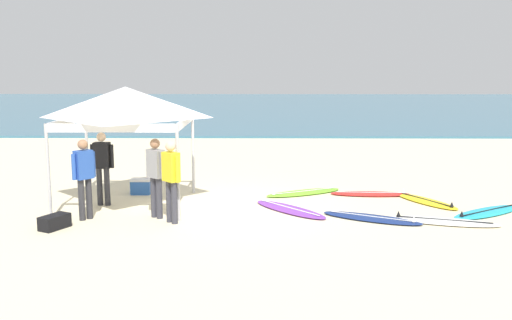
{
  "coord_description": "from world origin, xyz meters",
  "views": [
    {
      "loc": [
        0.72,
        -12.83,
        3.26
      ],
      "look_at": [
        0.59,
        0.74,
        1.0
      ],
      "focal_mm": 40.63,
      "sensor_mm": 36.0,
      "label": 1
    }
  ],
  "objects_px": {
    "surfboard_purple": "(290,209)",
    "person_blue": "(84,174)",
    "gear_bag_near_tent": "(55,222)",
    "surfboard_navy": "(372,218)",
    "person_yellow": "(171,176)",
    "surfboard_lime": "(303,192)",
    "surfboard_white": "(443,221)",
    "surfboard_yellow": "(427,201)",
    "surfboard_cyan": "(487,212)",
    "cooler_box": "(141,186)",
    "canopy_tent": "(126,103)",
    "person_black": "(102,163)",
    "person_grey": "(156,172)",
    "surfboard_red": "(371,194)"
  },
  "relations": [
    {
      "from": "surfboard_purple",
      "to": "person_blue",
      "type": "bearing_deg",
      "value": -169.92
    },
    {
      "from": "gear_bag_near_tent",
      "to": "surfboard_purple",
      "type": "bearing_deg",
      "value": 17.29
    },
    {
      "from": "surfboard_purple",
      "to": "surfboard_navy",
      "type": "bearing_deg",
      "value": -23.22
    },
    {
      "from": "surfboard_purple",
      "to": "person_yellow",
      "type": "bearing_deg",
      "value": -157.78
    },
    {
      "from": "surfboard_lime",
      "to": "surfboard_white",
      "type": "distance_m",
      "value": 3.82
    },
    {
      "from": "surfboard_yellow",
      "to": "surfboard_white",
      "type": "bearing_deg",
      "value": -94.77
    },
    {
      "from": "surfboard_purple",
      "to": "surfboard_navy",
      "type": "relative_size",
      "value": 0.93
    },
    {
      "from": "surfboard_cyan",
      "to": "cooler_box",
      "type": "bearing_deg",
      "value": 166.83
    },
    {
      "from": "surfboard_navy",
      "to": "canopy_tent",
      "type": "bearing_deg",
      "value": 167.44
    },
    {
      "from": "surfboard_purple",
      "to": "person_black",
      "type": "height_order",
      "value": "person_black"
    },
    {
      "from": "person_black",
      "to": "person_yellow",
      "type": "bearing_deg",
      "value": -39.3
    },
    {
      "from": "surfboard_purple",
      "to": "person_grey",
      "type": "relative_size",
      "value": 1.18
    },
    {
      "from": "surfboard_white",
      "to": "surfboard_red",
      "type": "height_order",
      "value": "same"
    },
    {
      "from": "surfboard_purple",
      "to": "person_blue",
      "type": "distance_m",
      "value": 4.52
    },
    {
      "from": "surfboard_red",
      "to": "surfboard_navy",
      "type": "distance_m",
      "value": 2.36
    },
    {
      "from": "surfboard_red",
      "to": "surfboard_cyan",
      "type": "xyz_separation_m",
      "value": [
        2.23,
        -1.79,
        -0.0
      ]
    },
    {
      "from": "person_yellow",
      "to": "person_blue",
      "type": "bearing_deg",
      "value": 172.61
    },
    {
      "from": "surfboard_purple",
      "to": "surfboard_red",
      "type": "height_order",
      "value": "same"
    },
    {
      "from": "surfboard_white",
      "to": "cooler_box",
      "type": "relative_size",
      "value": 4.65
    },
    {
      "from": "surfboard_navy",
      "to": "person_blue",
      "type": "bearing_deg",
      "value": -179.64
    },
    {
      "from": "surfboard_white",
      "to": "surfboard_cyan",
      "type": "relative_size",
      "value": 1.1
    },
    {
      "from": "person_black",
      "to": "cooler_box",
      "type": "bearing_deg",
      "value": 62.6
    },
    {
      "from": "surfboard_navy",
      "to": "person_grey",
      "type": "bearing_deg",
      "value": 178.61
    },
    {
      "from": "canopy_tent",
      "to": "surfboard_cyan",
      "type": "relative_size",
      "value": 1.33
    },
    {
      "from": "canopy_tent",
      "to": "person_yellow",
      "type": "relative_size",
      "value": 1.65
    },
    {
      "from": "canopy_tent",
      "to": "surfboard_purple",
      "type": "distance_m",
      "value": 4.42
    },
    {
      "from": "person_blue",
      "to": "surfboard_red",
      "type": "bearing_deg",
      "value": 20.05
    },
    {
      "from": "surfboard_navy",
      "to": "person_blue",
      "type": "xyz_separation_m",
      "value": [
        -6.06,
        -0.04,
        0.95
      ]
    },
    {
      "from": "canopy_tent",
      "to": "surfboard_purple",
      "type": "xyz_separation_m",
      "value": [
        3.71,
        -0.47,
        -2.35
      ]
    },
    {
      "from": "person_yellow",
      "to": "surfboard_yellow",
      "type": "bearing_deg",
      "value": 17.43
    },
    {
      "from": "surfboard_yellow",
      "to": "person_black",
      "type": "height_order",
      "value": "person_black"
    },
    {
      "from": "gear_bag_near_tent",
      "to": "person_grey",
      "type": "bearing_deg",
      "value": 24.4
    },
    {
      "from": "surfboard_white",
      "to": "surfboard_navy",
      "type": "height_order",
      "value": "same"
    },
    {
      "from": "surfboard_purple",
      "to": "surfboard_lime",
      "type": "relative_size",
      "value": 0.95
    },
    {
      "from": "person_black",
      "to": "surfboard_red",
      "type": "bearing_deg",
      "value": 9.81
    },
    {
      "from": "person_grey",
      "to": "surfboard_white",
      "type": "bearing_deg",
      "value": -3.33
    },
    {
      "from": "surfboard_yellow",
      "to": "cooler_box",
      "type": "bearing_deg",
      "value": 172.87
    },
    {
      "from": "canopy_tent",
      "to": "surfboard_white",
      "type": "height_order",
      "value": "canopy_tent"
    },
    {
      "from": "surfboard_yellow",
      "to": "person_blue",
      "type": "distance_m",
      "value": 7.86
    },
    {
      "from": "surfboard_lime",
      "to": "surfboard_white",
      "type": "relative_size",
      "value": 0.91
    },
    {
      "from": "surfboard_navy",
      "to": "surfboard_white",
      "type": "bearing_deg",
      "value": -9.5
    },
    {
      "from": "canopy_tent",
      "to": "surfboard_yellow",
      "type": "bearing_deg",
      "value": 2.65
    },
    {
      "from": "canopy_tent",
      "to": "surfboard_yellow",
      "type": "xyz_separation_m",
      "value": [
        7.01,
        0.32,
        -2.35
      ]
    },
    {
      "from": "surfboard_purple",
      "to": "person_blue",
      "type": "height_order",
      "value": "person_blue"
    },
    {
      "from": "cooler_box",
      "to": "surfboard_purple",
      "type": "bearing_deg",
      "value": -24.39
    },
    {
      "from": "surfboard_lime",
      "to": "surfboard_navy",
      "type": "bearing_deg",
      "value": -62.33
    },
    {
      "from": "surfboard_lime",
      "to": "person_yellow",
      "type": "relative_size",
      "value": 1.24
    },
    {
      "from": "surfboard_purple",
      "to": "gear_bag_near_tent",
      "type": "xyz_separation_m",
      "value": [
        -4.77,
        -1.48,
        0.1
      ]
    },
    {
      "from": "surfboard_lime",
      "to": "person_blue",
      "type": "height_order",
      "value": "person_blue"
    },
    {
      "from": "surfboard_red",
      "to": "person_grey",
      "type": "height_order",
      "value": "person_grey"
    }
  ]
}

